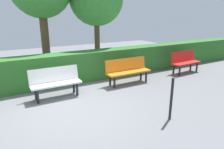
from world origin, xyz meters
name	(u,v)px	position (x,y,z in m)	size (l,w,h in m)	color
ground_plane	(67,107)	(0.00, 0.00, 0.00)	(20.62, 20.62, 0.00)	slate
bench_red	(185,61)	(-5.27, -0.79, 0.48)	(1.40, 0.53, 0.86)	red
bench_orange	(128,70)	(-2.46, -0.82, 0.48)	(1.60, 0.46, 0.86)	orange
bench_white	(55,81)	(0.04, -0.82, 0.48)	(1.42, 0.47, 0.86)	white
hedge_row	(82,66)	(-1.20, -1.89, 0.52)	(16.62, 0.70, 1.05)	#2D6B28
railing_post_mid	(171,99)	(-1.89, 1.80, 0.50)	(0.06, 0.06, 1.00)	black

